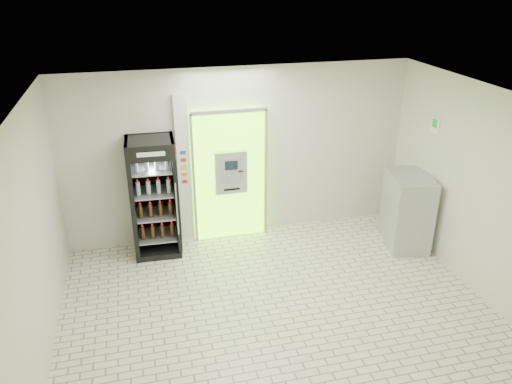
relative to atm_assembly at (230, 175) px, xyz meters
name	(u,v)px	position (x,y,z in m)	size (l,w,h in m)	color
ground	(279,314)	(0.20, -2.41, -1.17)	(6.00, 6.00, 0.00)	beige
room_shell	(282,194)	(0.20, -2.41, 0.67)	(6.00, 6.00, 6.00)	beige
atm_assembly	(230,175)	(0.00, 0.00, 0.00)	(1.30, 0.24, 2.33)	#7CFF15
pillar	(184,171)	(-0.78, 0.04, 0.13)	(0.22, 0.11, 2.60)	silver
beverage_cooler	(154,199)	(-1.32, -0.25, -0.21)	(0.78, 0.73, 2.00)	black
steel_cabinet	(407,210)	(2.87, -1.05, -0.53)	(0.84, 1.07, 1.28)	#A6A8AD
exit_sign	(435,125)	(3.19, -1.01, 0.95)	(0.02, 0.22, 0.26)	white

